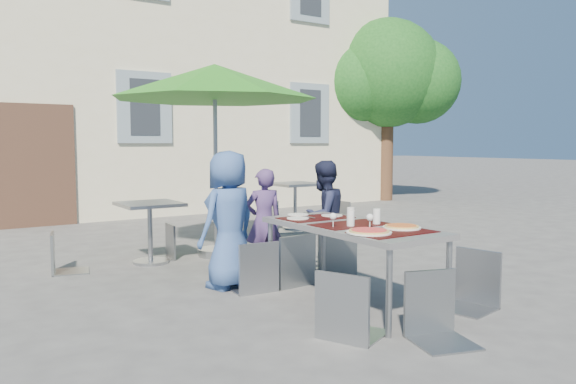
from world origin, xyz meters
TOP-DOWN VIEW (x-y plane):
  - ground at (0.00, 0.00)m, footprint 90.00×90.00m
  - building at (-0.00, 11.50)m, footprint 13.60×8.20m
  - tree at (6.55, 7.54)m, footprint 3.60×3.00m
  - dining_table at (-0.48, 0.61)m, footprint 0.80×1.85m
  - pizza_near_left at (-0.69, 0.12)m, footprint 0.38×0.38m
  - pizza_near_right at (-0.27, 0.16)m, footprint 0.34×0.34m
  - glassware at (-0.46, 0.54)m, footprint 0.52×0.41m
  - place_settings at (-0.48, 1.25)m, footprint 0.68×0.46m
  - child_0 at (-1.14, 1.77)m, footprint 0.80×0.64m
  - child_1 at (-0.52, 2.11)m, footprint 0.49×0.37m
  - child_2 at (0.12, 1.81)m, footprint 0.70×0.49m
  - chair_0 at (-1.00, 1.49)m, footprint 0.47×0.47m
  - chair_1 at (-0.54, 1.49)m, footprint 0.48×0.49m
  - chair_2 at (0.13, 1.62)m, footprint 0.59×0.59m
  - chair_3 at (-1.10, -0.11)m, footprint 0.59×0.59m
  - chair_4 at (0.38, -0.09)m, footprint 0.52×0.51m
  - chair_5 at (-0.54, -0.49)m, footprint 0.55×0.55m
  - patio_umbrella at (-0.51, 3.33)m, footprint 2.69×2.69m
  - cafe_table_0 at (-1.41, 3.36)m, footprint 0.72×0.72m
  - bg_chair_l_0 at (-2.44, 3.44)m, footprint 0.48×0.48m
  - bg_chair_r_0 at (-1.17, 3.54)m, footprint 0.41×0.41m
  - cafe_table_1 at (1.67, 4.67)m, footprint 0.76×0.76m
  - bg_chair_l_1 at (1.32, 4.59)m, footprint 0.59×0.58m
  - bg_chair_r_1 at (2.57, 4.56)m, footprint 0.41×0.41m

SIDE VIEW (x-z plane):
  - ground at x=0.00m, z-range 0.00..0.00m
  - bg_chair_r_1 at x=2.57m, z-range 0.07..0.91m
  - bg_chair_r_0 at x=-1.17m, z-range 0.07..0.92m
  - bg_chair_l_0 at x=-2.44m, z-range 0.07..0.96m
  - cafe_table_0 at x=-1.41m, z-range 0.15..0.92m
  - chair_0 at x=-1.00m, z-range 0.09..1.06m
  - chair_5 at x=-0.54m, z-range 0.09..1.07m
  - cafe_table_1 at x=1.67m, z-range 0.17..0.99m
  - chair_4 at x=0.38m, z-range 0.09..1.08m
  - chair_3 at x=-1.10m, z-range 0.09..1.10m
  - child_1 at x=-0.52m, z-range 0.00..1.21m
  - bg_chair_l_1 at x=1.32m, z-range 0.09..1.13m
  - chair_1 at x=-0.54m, z-range 0.09..1.13m
  - chair_2 at x=0.13m, z-range 0.09..1.13m
  - child_2 at x=0.12m, z-range 0.00..1.30m
  - dining_table at x=-0.48m, z-range 0.32..1.07m
  - child_0 at x=-1.14m, z-range 0.00..1.43m
  - place_settings at x=-0.48m, z-range 0.76..0.77m
  - pizza_near_right at x=-0.27m, z-range 0.75..0.78m
  - pizza_near_left at x=-0.69m, z-range 0.75..0.78m
  - glassware at x=-0.46m, z-range 0.75..0.90m
  - patio_umbrella at x=-0.51m, z-range 1.01..3.54m
  - tree at x=6.55m, z-range 0.90..5.60m
  - building at x=0.00m, z-range -0.70..10.40m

